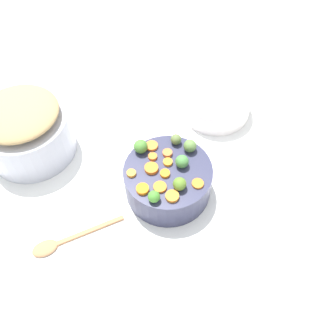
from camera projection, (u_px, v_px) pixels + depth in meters
The scene contains 24 objects.
tabletop at pixel (153, 191), 1.12m from camera, with size 2.40×2.40×0.02m, color white.
serving_bowl_carrots at pixel (168, 180), 1.07m from camera, with size 0.26×0.26×0.11m, color #31334E.
metal_pot at pixel (28, 135), 1.15m from camera, with size 0.28×0.28×0.15m, color #B0B3C2.
stuffing_mound at pixel (18, 113), 1.07m from camera, with size 0.24×0.24×0.05m, color tan.
carrot_slice_0 at pixel (160, 187), 0.99m from camera, with size 0.04×0.04×0.01m, color orange.
carrot_slice_1 at pixel (152, 146), 1.07m from camera, with size 0.04×0.04×0.01m, color orange.
carrot_slice_2 at pixel (167, 153), 1.06m from camera, with size 0.03×0.03×0.01m, color orange.
carrot_slice_3 at pixel (168, 162), 1.04m from camera, with size 0.03×0.03×0.01m, color orange.
carrot_slice_4 at pixel (153, 168), 1.02m from camera, with size 0.04×0.04×0.01m, color orange.
carrot_slice_5 at pixel (165, 173), 1.01m from camera, with size 0.03×0.03×0.01m, color orange.
carrot_slice_6 at pixel (143, 189), 0.98m from camera, with size 0.04×0.04×0.01m, color orange.
carrot_slice_7 at pixel (198, 184), 1.00m from camera, with size 0.03×0.03×0.01m, color orange.
carrot_slice_8 at pixel (172, 196), 0.97m from camera, with size 0.04×0.04×0.01m, color orange.
carrot_slice_9 at pixel (153, 157), 1.05m from camera, with size 0.03×0.03×0.01m, color orange.
carrot_slice_10 at pixel (131, 173), 1.01m from camera, with size 0.03×0.03×0.01m, color orange.
brussels_sprout_0 at pixel (154, 197), 0.96m from camera, with size 0.03×0.03×0.03m, color #44892E.
brussels_sprout_1 at pixel (176, 139), 1.07m from camera, with size 0.03×0.03×0.03m, color #5D703C.
brussels_sprout_2 at pixel (180, 184), 0.98m from camera, with size 0.04×0.04×0.04m, color #5A7F29.
brussels_sprout_3 at pixel (141, 147), 1.05m from camera, with size 0.04×0.04×0.04m, color #4B8334.
brussels_sprout_4 at pixel (190, 146), 1.05m from camera, with size 0.04×0.04×0.04m, color #5C8141.
brussels_sprout_5 at pixel (182, 162), 1.02m from camera, with size 0.04×0.04×0.04m, color #488440.
wooden_spoon at pixel (60, 242), 1.01m from camera, with size 0.10×0.26×0.01m.
casserole_dish at pixel (216, 103), 1.27m from camera, with size 0.24×0.24×0.08m, color white.
dish_towel at pixel (278, 311), 0.90m from camera, with size 0.18×0.10×0.01m, color silver.
Camera 1 is at (-0.59, 0.05, 0.97)m, focal length 38.72 mm.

